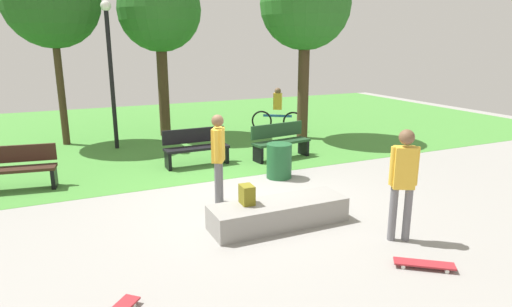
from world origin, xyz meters
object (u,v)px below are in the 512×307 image
(tree_young_birch, at_px, (159,11))
(cyclist_on_bicycle, at_px, (277,113))
(concrete_ledge, at_px, (279,213))
(trash_bin, at_px, (279,161))
(backpack_on_ledge, at_px, (247,195))
(tree_tall_oak, at_px, (51,0))
(lamp_post, at_px, (110,61))
(park_bench_far_right, at_px, (280,140))
(skater_performing_trick, at_px, (403,177))
(skater_watching, at_px, (218,153))
(park_bench_center_lawn, at_px, (196,146))
(park_bench_far_left, at_px, (15,167))
(skateboard_by_ledge, at_px, (424,264))
(tree_slender_maple, at_px, (305,5))

(tree_young_birch, xyz_separation_m, cyclist_on_bicycle, (3.68, -0.93, -3.28))
(concrete_ledge, height_order, tree_young_birch, tree_young_birch)
(trash_bin, bearing_deg, backpack_on_ledge, -128.46)
(backpack_on_ledge, relative_size, tree_tall_oak, 0.06)
(lamp_post, bearing_deg, concrete_ledge, -75.74)
(park_bench_far_right, bearing_deg, skater_performing_trick, -96.94)
(skater_performing_trick, relative_size, park_bench_far_right, 1.07)
(backpack_on_ledge, relative_size, skater_watching, 0.19)
(park_bench_center_lawn, height_order, tree_young_birch, tree_young_birch)
(trash_bin, bearing_deg, park_bench_far_left, 163.66)
(cyclist_on_bicycle, bearing_deg, concrete_ledge, -117.24)
(skateboard_by_ledge, height_order, tree_slender_maple, tree_slender_maple)
(concrete_ledge, height_order, park_bench_far_right, park_bench_far_right)
(park_bench_far_left, relative_size, park_bench_center_lawn, 1.03)
(concrete_ledge, relative_size, lamp_post, 0.58)
(tree_young_birch, bearing_deg, concrete_ledge, -89.89)
(skateboard_by_ledge, height_order, park_bench_far_right, park_bench_far_right)
(trash_bin, bearing_deg, park_bench_far_right, 61.56)
(park_bench_far_left, distance_m, tree_tall_oak, 5.56)
(park_bench_far_right, bearing_deg, tree_slender_maple, 46.72)
(tree_young_birch, bearing_deg, cyclist_on_bicycle, -14.12)
(tree_tall_oak, bearing_deg, tree_slender_maple, -17.64)
(cyclist_on_bicycle, bearing_deg, park_bench_far_right, -116.31)
(trash_bin, bearing_deg, lamp_post, 123.52)
(concrete_ledge, bearing_deg, skater_performing_trick, -42.46)
(park_bench_far_left, bearing_deg, park_bench_center_lawn, 3.12)
(lamp_post, distance_m, trash_bin, 5.76)
(park_bench_far_right, bearing_deg, backpack_on_ledge, -124.67)
(backpack_on_ledge, bearing_deg, skater_watching, 4.36)
(park_bench_center_lawn, bearing_deg, tree_young_birch, 87.79)
(skater_performing_trick, relative_size, trash_bin, 2.23)
(skateboard_by_ledge, height_order, cyclist_on_bicycle, cyclist_on_bicycle)
(concrete_ledge, distance_m, cyclist_on_bicycle, 8.01)
(tree_slender_maple, xyz_separation_m, trash_bin, (-2.63, -3.44, -3.67))
(tree_young_birch, bearing_deg, tree_slender_maple, -30.27)
(skater_performing_trick, bearing_deg, skateboard_by_ledge, -109.67)
(concrete_ledge, relative_size, trash_bin, 2.99)
(tree_tall_oak, bearing_deg, park_bench_far_left, -105.05)
(tree_tall_oak, bearing_deg, skater_watching, -69.54)
(backpack_on_ledge, xyz_separation_m, trash_bin, (1.76, 2.21, -0.18))
(trash_bin, bearing_deg, tree_young_birch, 102.34)
(concrete_ledge, relative_size, tree_tall_oak, 0.43)
(park_bench_far_left, distance_m, tree_young_birch, 6.76)
(skater_performing_trick, relative_size, tree_tall_oak, 0.32)
(skater_watching, distance_m, skateboard_by_ledge, 4.00)
(skateboard_by_ledge, distance_m, tree_tall_oak, 11.67)
(skater_watching, relative_size, tree_tall_oak, 0.31)
(tree_slender_maple, relative_size, trash_bin, 6.95)
(park_bench_center_lawn, height_order, cyclist_on_bicycle, cyclist_on_bicycle)
(skateboard_by_ledge, bearing_deg, tree_slender_maple, 70.94)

